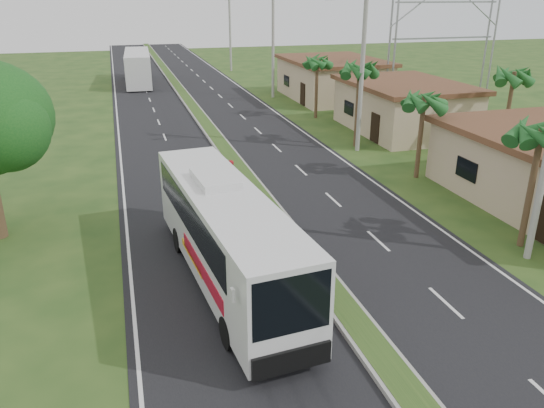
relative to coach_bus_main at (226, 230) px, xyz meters
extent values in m
plane|color=#244318|center=(3.32, -3.52, -2.06)|extent=(180.00, 180.00, 0.00)
cube|color=black|center=(3.32, 16.48, -2.05)|extent=(14.00, 160.00, 0.02)
cube|color=gray|center=(3.32, 16.48, -1.96)|extent=(1.20, 160.00, 0.17)
cube|color=#244318|center=(3.32, 16.48, -1.87)|extent=(0.95, 160.00, 0.02)
cube|color=silver|center=(-3.38, 16.48, -2.06)|extent=(0.12, 160.00, 0.01)
cube|color=silver|center=(10.02, 16.48, -2.06)|extent=(0.12, 160.00, 0.01)
cube|color=tan|center=(17.32, 18.48, -0.38)|extent=(7.00, 10.00, 3.35)
cube|color=#4D2E1B|center=(17.32, 18.48, 1.45)|extent=(7.60, 10.60, 0.32)
cube|color=tan|center=(17.32, 32.48, -0.31)|extent=(8.00, 11.00, 3.50)
cube|color=#4D2E1B|center=(17.32, 32.48, 1.60)|extent=(8.60, 11.60, 0.32)
cylinder|color=#473321|center=(12.32, -0.52, 0.44)|extent=(0.26, 0.26, 5.00)
cylinder|color=#473321|center=(12.72, 8.48, 0.24)|extent=(0.26, 0.26, 4.60)
cylinder|color=#473321|center=(12.12, 15.48, 0.64)|extent=(0.26, 0.26, 5.40)
cylinder|color=#473321|center=(12.62, 24.48, 0.34)|extent=(0.26, 0.26, 4.80)
cylinder|color=#473321|center=(20.82, 11.48, 0.54)|extent=(0.26, 0.26, 5.20)
sphere|color=#134616|center=(-7.48, 5.48, 2.84)|extent=(3.40, 3.40, 3.40)
cylinder|color=gray|center=(11.82, 14.48, 3.94)|extent=(0.28, 0.28, 12.00)
cylinder|color=gray|center=(11.82, 34.48, 3.44)|extent=(0.28, 0.28, 11.00)
cylinder|color=gray|center=(11.82, 54.48, 3.19)|extent=(0.28, 0.28, 10.50)
cube|color=gray|center=(11.82, 54.48, 6.84)|extent=(1.20, 0.10, 0.10)
cylinder|color=gray|center=(20.32, 25.98, 3.94)|extent=(0.18, 0.18, 12.00)
cylinder|color=gray|center=(30.32, 25.98, 3.94)|extent=(0.18, 0.18, 12.00)
cylinder|color=gray|center=(20.32, 26.98, 3.94)|extent=(0.18, 0.18, 12.00)
cylinder|color=gray|center=(30.32, 26.98, 3.94)|extent=(0.18, 0.18, 12.00)
cube|color=gray|center=(25.32, 26.48, 3.94)|extent=(10.00, 0.14, 0.14)
cube|color=gray|center=(25.32, 26.48, 6.94)|extent=(10.00, 0.14, 0.14)
cube|color=silver|center=(0.00, -0.05, -0.10)|extent=(3.48, 11.74, 3.04)
cube|color=black|center=(-0.05, 0.52, 0.56)|extent=(3.31, 9.44, 1.21)
cube|color=black|center=(0.54, -5.75, 0.38)|extent=(2.17, 0.34, 1.70)
cube|color=#A80E22|center=(0.11, -1.20, -0.71)|extent=(2.92, 5.22, 0.53)
cube|color=#FFB115|center=(-0.02, 0.23, -0.95)|extent=(2.72, 3.11, 0.24)
cube|color=silver|center=(-0.10, 1.10, 1.55)|extent=(1.56, 2.43, 0.27)
cylinder|color=black|center=(-0.74, -3.80, -1.55)|extent=(0.40, 1.03, 1.00)
cylinder|color=black|center=(1.43, -3.60, -1.55)|extent=(0.40, 1.03, 1.00)
cylinder|color=black|center=(-1.37, 2.92, -1.55)|extent=(0.40, 1.03, 1.00)
cylinder|color=black|center=(0.80, 3.12, -1.55)|extent=(0.40, 1.03, 1.00)
cube|color=silver|center=(-0.59, 46.88, -0.19)|extent=(3.23, 12.35, 3.40)
cube|color=black|center=(-0.56, 47.42, 0.83)|extent=(3.13, 9.16, 1.16)
cube|color=orange|center=(-0.64, 45.82, -0.84)|extent=(2.98, 5.97, 0.37)
cylinder|color=black|center=(-1.99, 41.89, -1.55)|extent=(0.37, 1.04, 1.02)
cylinder|color=black|center=(0.34, 41.78, -1.55)|extent=(0.37, 1.04, 1.02)
cylinder|color=black|center=(-1.54, 51.46, -1.55)|extent=(0.37, 1.04, 1.02)
cylinder|color=black|center=(0.80, 51.35, -1.55)|extent=(0.37, 1.04, 1.02)
imported|color=black|center=(1.79, 7.62, -1.54)|extent=(1.78, 0.99, 1.03)
imported|color=maroon|center=(1.79, 7.62, -0.68)|extent=(0.70, 0.56, 1.66)
camera|label=1|loc=(-3.15, -16.70, 7.76)|focal=35.00mm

